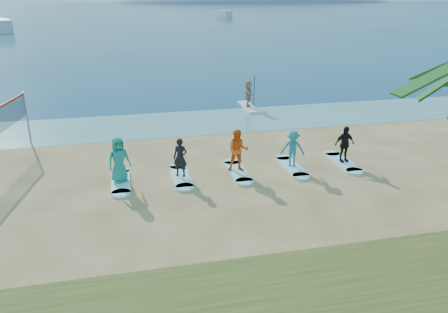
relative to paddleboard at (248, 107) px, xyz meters
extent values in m
plane|color=tan|center=(-4.11, -12.98, -0.06)|extent=(600.00, 600.00, 0.00)
plane|color=teal|center=(-4.11, -2.48, -0.05)|extent=(600.00, 600.00, 0.00)
plane|color=navy|center=(-4.11, 147.02, -0.05)|extent=(600.00, 600.00, 0.00)
ellipsoid|color=slate|center=(90.89, 287.02, -0.06)|extent=(220.00, 56.00, 18.00)
cylinder|color=gray|center=(-12.21, -4.14, 1.19)|extent=(0.09, 0.09, 2.50)
cube|color=silver|center=(0.00, 0.00, 0.00)|extent=(0.78, 3.02, 0.12)
imported|color=tan|center=(0.00, 0.00, 0.86)|extent=(0.84, 1.56, 1.61)
cube|color=silver|center=(-28.76, 64.18, -0.06)|extent=(5.54, 8.80, 2.24)
cube|color=silver|center=(22.75, 105.49, -0.06)|extent=(3.50, 6.77, 1.80)
cube|color=#A4F8FF|center=(-7.97, -10.08, -0.01)|extent=(0.70, 2.20, 0.09)
imported|color=#1C887D|center=(-7.97, -10.08, 0.91)|extent=(1.01, 0.86, 1.75)
cube|color=#A4F8FF|center=(-5.65, -10.08, -0.01)|extent=(0.70, 2.20, 0.09)
imported|color=black|center=(-5.65, -10.08, 0.79)|extent=(0.66, 0.56, 1.52)
cube|color=#A4F8FF|center=(-3.32, -10.08, -0.01)|extent=(0.70, 2.20, 0.09)
imported|color=orange|center=(-3.32, -10.08, 0.90)|extent=(0.96, 0.82, 1.73)
cube|color=#A4F8FF|center=(-1.00, -10.08, -0.01)|extent=(0.70, 2.20, 0.09)
imported|color=teal|center=(-1.00, -10.08, 0.79)|extent=(1.13, 0.89, 1.53)
cube|color=#A4F8FF|center=(1.33, -10.08, -0.01)|extent=(0.70, 2.20, 0.09)
imported|color=black|center=(1.33, -10.08, 0.81)|extent=(0.94, 0.47, 1.56)
camera|label=1|loc=(-7.54, -25.91, 6.83)|focal=35.00mm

